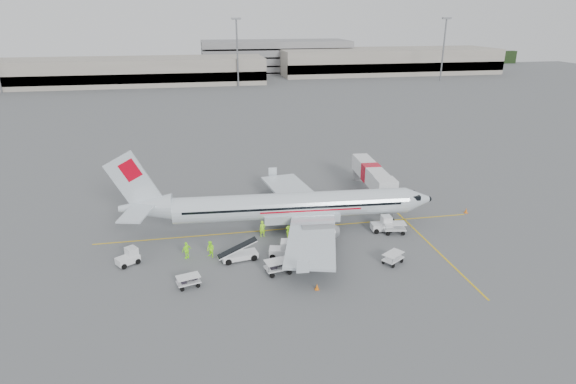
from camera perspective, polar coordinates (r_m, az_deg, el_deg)
name	(u,v)px	position (r m, az deg, el deg)	size (l,w,h in m)	color
ground	(291,228)	(56.11, 0.39, -4.34)	(360.00, 360.00, 0.00)	#56595B
stripe_lead	(291,228)	(56.11, 0.39, -4.34)	(44.00, 0.20, 0.01)	yellow
stripe_cross	(435,249)	(53.75, 17.03, -6.47)	(0.20, 20.00, 0.01)	yellow
terminal_west	(105,72)	(183.44, -20.83, 13.16)	(110.00, 22.00, 9.00)	gray
terminal_east	(388,61)	(211.57, 11.76, 14.96)	(90.00, 26.00, 10.00)	gray
parking_garage	(275,55)	(213.51, -1.50, 15.94)	(62.00, 24.00, 14.00)	slate
treeline	(215,62)	(226.13, -8.62, 14.96)	(300.00, 3.00, 6.00)	black
mast_center	(237,53)	(169.11, -6.02, 16.04)	(3.20, 1.20, 22.00)	slate
mast_east	(443,50)	(190.99, 17.93, 15.70)	(3.20, 1.20, 22.00)	slate
aircraft	(293,189)	(54.26, 0.55, 0.36)	(35.48, 27.81, 9.78)	silver
jet_bridge	(370,179)	(67.51, 9.74, 1.56)	(2.90, 15.46, 4.06)	white
belt_loader	(239,248)	(48.99, -5.81, -6.61)	(4.86, 1.82, 2.63)	white
tug_fore	(382,224)	(56.15, 11.04, -3.71)	(2.34, 1.34, 1.81)	white
tug_mid	(281,249)	(49.44, -0.85, -6.75)	(2.37, 1.36, 1.83)	white
tug_aft	(127,257)	(50.65, -18.50, -7.30)	(2.17, 1.24, 1.68)	white
cart_loaded_a	(278,267)	(46.69, -1.14, -8.85)	(2.56, 1.52, 1.34)	white
cart_loaded_b	(188,281)	(45.51, -11.71, -10.33)	(2.09, 1.24, 1.09)	white
cart_empty_a	(393,258)	(49.52, 12.33, -7.67)	(2.19, 1.29, 1.14)	white
cart_empty_b	(394,228)	(56.01, 12.50, -4.19)	(2.45, 1.45, 1.28)	white
cone_nose	(466,210)	(64.24, 20.36, -2.05)	(0.42, 0.42, 0.69)	orange
cone_port	(301,189)	(67.79, 1.54, 0.36)	(0.33, 0.33, 0.54)	orange
cone_stbd	(317,286)	(44.37, 3.45, -11.11)	(0.38, 0.38, 0.62)	orange
crew_a	(262,229)	(53.84, -3.04, -4.38)	(0.69, 0.45, 1.89)	#9BF81B
crew_b	(211,249)	(50.03, -9.17, -6.73)	(0.86, 0.67, 1.77)	#9BF81B
crew_c	(289,234)	(52.72, 0.09, -4.95)	(1.17, 0.67, 1.82)	#9BF81B
crew_d	(187,250)	(50.23, -11.91, -6.78)	(1.06, 0.44, 1.82)	#9BF81B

